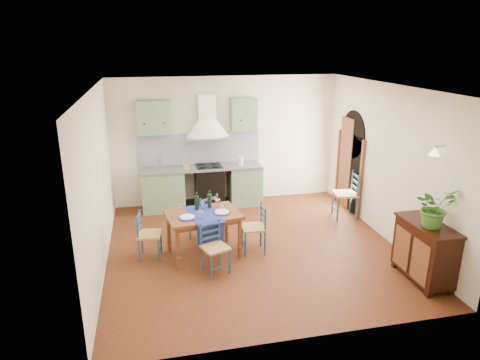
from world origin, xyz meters
name	(u,v)px	position (x,y,z in m)	size (l,w,h in m)	color
floor	(253,248)	(0.00, 0.00, 0.00)	(5.00, 5.00, 0.00)	#401C0D
back_wall	(207,159)	(-0.47, 2.29, 1.05)	(5.00, 0.96, 2.80)	white
right_wall	(380,163)	(2.50, 0.28, 1.34)	(0.26, 5.00, 2.80)	white
left_wall	(98,182)	(-2.50, 0.00, 1.40)	(0.04, 5.00, 2.80)	white
ceiling	(254,87)	(0.00, 0.00, 2.80)	(5.00, 5.00, 0.01)	white
dining_table	(204,218)	(-0.87, -0.07, 0.67)	(1.31, 1.01, 1.08)	brown
chair_near	(214,247)	(-0.79, -0.66, 0.42)	(0.48, 0.48, 0.81)	navy
chair_far	(204,217)	(-0.79, 0.48, 0.47)	(0.57, 0.57, 0.91)	navy
chair_left	(148,235)	(-1.80, 0.03, 0.42)	(0.43, 0.43, 0.81)	navy
chair_right	(255,228)	(0.01, -0.12, 0.44)	(0.41, 0.41, 0.84)	navy
chair_spare	(347,194)	(2.23, 0.97, 0.49)	(0.51, 0.51, 0.96)	navy
sideboard	(424,250)	(2.26, -1.59, 0.51)	(0.50, 1.05, 0.94)	black
potted_plant	(434,207)	(2.24, -1.69, 1.23)	(0.54, 0.47, 0.60)	#366C22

